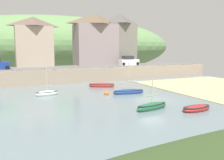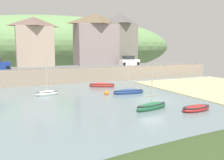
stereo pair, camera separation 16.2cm
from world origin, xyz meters
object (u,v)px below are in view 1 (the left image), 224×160
fishing_boat_green (129,92)px  mooring_buoy (106,93)px  parked_car_by_wall (129,61)px  sailboat_blue_trim (47,93)px  waterfront_building_left (34,41)px  waterfront_building_centre (96,39)px  sailboat_nearest_shore (196,108)px  waterfront_building_right (120,39)px  motorboat_with_cabin (102,85)px  sailboat_tall_mast (152,106)px

fishing_boat_green → mooring_buoy: 2.91m
parked_car_by_wall → mooring_buoy: size_ratio=6.77×
sailboat_blue_trim → waterfront_building_left: bearing=79.2°
fishing_boat_green → mooring_buoy: (-2.83, 0.65, -0.08)m
waterfront_building_centre → sailboat_nearest_shore: bearing=-93.1°
mooring_buoy → sailboat_blue_trim: bearing=157.8°
waterfront_building_centre → sailboat_nearest_shore: 31.91m
waterfront_building_centre → fishing_boat_green: (-3.49, -20.99, -7.59)m
waterfront_building_right → sailboat_nearest_shore: (-7.40, -30.93, -7.75)m
waterfront_building_centre → motorboat_with_cabin: bearing=-107.6°
waterfront_building_left → mooring_buoy: 22.39m
parked_car_by_wall → mooring_buoy: bearing=-127.7°
sailboat_blue_trim → fishing_boat_green: 10.32m
waterfront_building_centre → sailboat_blue_trim: size_ratio=1.87×
waterfront_building_left → sailboat_tall_mast: waterfront_building_left is taller
waterfront_building_left → motorboat_with_cabin: (7.93, -14.55, -6.90)m
sailboat_blue_trim → sailboat_nearest_shore: (11.52, -13.40, -0.07)m
waterfront_building_right → parked_car_by_wall: size_ratio=2.65×
sailboat_nearest_shore → parked_car_by_wall: parked_car_by_wall is taller
sailboat_blue_trim → motorboat_with_cabin: sailboat_blue_trim is taller
parked_car_by_wall → fishing_boat_green: bearing=-119.6°
sailboat_tall_mast → fishing_boat_green: 8.08m
sailboat_tall_mast → waterfront_building_left: bearing=93.4°
waterfront_building_left → mooring_buoy: size_ratio=15.37×
waterfront_building_left → sailboat_blue_trim: bearing=-92.2°
sailboat_blue_trim → parked_car_by_wall: (18.81, 13.03, 2.92)m
sailboat_tall_mast → mooring_buoy: bearing=86.2°
motorboat_with_cabin → fishing_boat_green: bearing=-52.8°
waterfront_building_centre → parked_car_by_wall: (5.59, -4.50, -4.65)m
waterfront_building_left → fishing_boat_green: waterfront_building_left is taller
waterfront_building_left → mooring_buoy: bearing=-73.0°
waterfront_building_left → motorboat_with_cabin: 17.95m
waterfront_building_right → mooring_buoy: (-12.03, -20.34, -7.78)m
fishing_boat_green → mooring_buoy: fishing_boat_green is taller
waterfront_building_centre → sailboat_nearest_shore: waterfront_building_centre is taller
waterfront_building_left → parked_car_by_wall: bearing=-13.9°
sailboat_blue_trim → parked_car_by_wall: bearing=26.1°
sailboat_blue_trim → parked_car_by_wall: sailboat_blue_trim is taller
waterfront_building_centre → sailboat_blue_trim: waterfront_building_centre is taller
waterfront_building_right → motorboat_with_cabin: bearing=-125.3°
waterfront_building_right → fishing_boat_green: size_ratio=2.54×
sailboat_tall_mast → mooring_buoy: sailboat_tall_mast is taller
waterfront_building_left → fishing_boat_green: 23.88m
waterfront_building_centre → sailboat_tall_mast: (-5.29, -28.87, -7.56)m
waterfront_building_centre → motorboat_with_cabin: (-4.61, -14.55, -7.59)m
waterfront_building_centre → mooring_buoy: 22.64m
parked_car_by_wall → mooring_buoy: parked_car_by_wall is taller
sailboat_nearest_shore → waterfront_building_right: bearing=71.8°
fishing_boat_green → parked_car_by_wall: size_ratio=1.04×
waterfront_building_right → parked_car_by_wall: bearing=-91.5°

